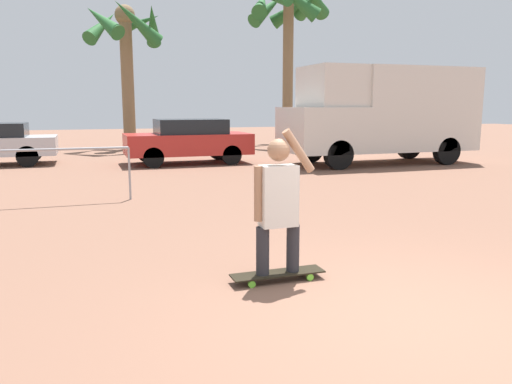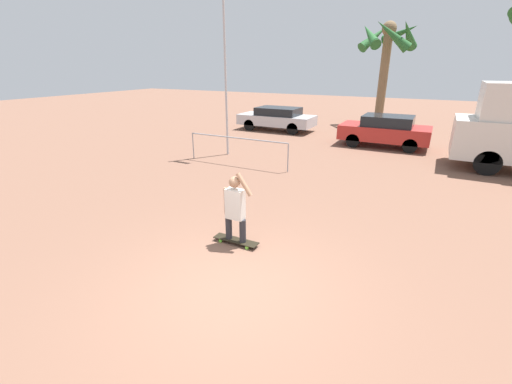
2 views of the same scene
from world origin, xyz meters
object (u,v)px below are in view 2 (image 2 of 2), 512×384
Objects in this scene: skateboard at (236,240)px; person_skateboarder at (235,206)px; parked_car_red at (385,130)px; parked_car_silver at (277,118)px; palm_tree_center_background at (388,45)px; flagpole at (226,58)px.

person_skateboarder is at bearing 180.00° from skateboard.
person_skateboarder reaches higher than parked_car_red.
skateboard is 13.86m from parked_car_silver.
parked_car_silver is 0.71× the size of palm_tree_center_background.
palm_tree_center_background reaches higher than parked_car_red.
parked_car_silver is at bearing 110.74° from skateboard.
flagpole is (-4.34, 6.67, 3.81)m from skateboard.
person_skateboarder is 18.29m from palm_tree_center_background.
flagpole is at bearing 123.07° from person_skateboarder.
person_skateboarder is 8.50m from flagpole.
flagpole reaches higher than parked_car_silver.
person_skateboarder reaches higher than skateboard.
flagpole reaches higher than person_skateboarder.
parked_car_red is 6.44m from parked_car_silver.
parked_car_red is (1.36, 11.44, 0.69)m from skateboard.
flagpole reaches higher than palm_tree_center_background.
parked_car_red is 7.69m from palm_tree_center_background.
skateboard is 0.26× the size of parked_car_red.
palm_tree_center_background is (0.08, 17.87, 4.71)m from skateboard.
person_skateboarder is at bearing -90.26° from palm_tree_center_background.
skateboard is 8.82m from flagpole.
flagpole reaches higher than parked_car_red.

